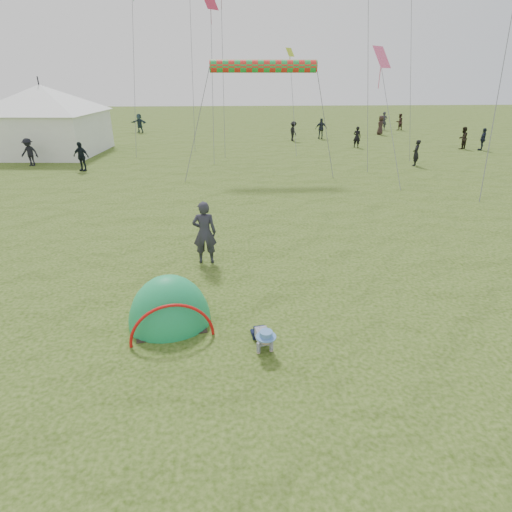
{
  "coord_description": "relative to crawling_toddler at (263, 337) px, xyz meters",
  "views": [
    {
      "loc": [
        -0.31,
        -6.97,
        5.28
      ],
      "look_at": [
        0.27,
        2.37,
        1.0
      ],
      "focal_mm": 28.0,
      "sensor_mm": 36.0,
      "label": 1
    }
  ],
  "objects": [
    {
      "name": "crowd_person_2",
      "position": [
        18.32,
        22.91,
        0.52
      ],
      "size": [
        0.87,
        1.0,
        1.62
      ],
      "primitive_type": "imported",
      "rotation": [
        0.0,
        0.0,
        4.1
      ],
      "color": "#191E2F",
      "rests_on": "ground"
    },
    {
      "name": "diamond_kite_6",
      "position": [
        -1.68,
        23.94,
        9.25
      ],
      "size": [
        1.06,
        1.06,
        0.87
      ],
      "primitive_type": "plane",
      "rotation": [
        1.05,
        0.0,
        0.79
      ],
      "color": "#C62844"
    },
    {
      "name": "diamond_kite_5",
      "position": [
        7.81,
        17.08,
        5.83
      ],
      "size": [
        1.36,
        1.36,
        1.11
      ],
      "primitive_type": "plane",
      "rotation": [
        1.05,
        0.0,
        0.79
      ],
      "color": "#F9558A"
    },
    {
      "name": "rainbow_tube_kite",
      "position": [
        1.25,
        16.47,
        5.36
      ],
      "size": [
        5.68,
        0.64,
        0.64
      ],
      "primitive_type": "cylinder",
      "rotation": [
        0.0,
        1.57,
        0.0
      ],
      "color": "red"
    },
    {
      "name": "crowd_person_13",
      "position": [
        16.7,
        34.97,
        0.51
      ],
      "size": [
        0.95,
        0.85,
        1.61
      ],
      "primitive_type": "imported",
      "rotation": [
        0.0,
        0.0,
        3.51
      ],
      "color": "#31201D",
      "rests_on": "ground"
    },
    {
      "name": "crowd_person_6",
      "position": [
        10.93,
        17.75,
        0.5
      ],
      "size": [
        0.62,
        0.69,
        1.58
      ],
      "primitive_type": "imported",
      "rotation": [
        0.0,
        0.0,
        4.17
      ],
      "color": "black",
      "rests_on": "ground"
    },
    {
      "name": "crowd_person_7",
      "position": [
        17.14,
        23.59,
        0.53
      ],
      "size": [
        1.0,
        0.94,
        1.63
      ],
      "primitive_type": "imported",
      "rotation": [
        0.0,
        0.0,
        3.7
      ],
      "color": "black",
      "rests_on": "ground"
    },
    {
      "name": "crowd_person_12",
      "position": [
        9.26,
        24.77,
        0.51
      ],
      "size": [
        0.69,
        0.63,
        1.59
      ],
      "primitive_type": "imported",
      "rotation": [
        0.0,
        0.0,
        2.59
      ],
      "color": "black",
      "rests_on": "ground"
    },
    {
      "name": "event_marquee",
      "position": [
        -13.55,
        23.57,
        2.19
      ],
      "size": [
        7.71,
        7.71,
        4.96
      ],
      "primitive_type": null,
      "rotation": [
        0.0,
        0.0,
        -0.07
      ],
      "color": "white",
      "rests_on": "ground"
    },
    {
      "name": "crowd_person_1",
      "position": [
        -14.58,
        28.63,
        0.53
      ],
      "size": [
        0.75,
        0.89,
        1.64
      ],
      "primitive_type": "imported",
      "rotation": [
        0.0,
        0.0,
        1.75
      ],
      "color": "black",
      "rests_on": "ground"
    },
    {
      "name": "popup_tent",
      "position": [
        -2.08,
        1.05,
        -0.29
      ],
      "size": [
        2.15,
        1.89,
        2.42
      ],
      "primitive_type": "ellipsoid",
      "rotation": [
        0.0,
        0.0,
        0.21
      ],
      "color": "#1E994E",
      "rests_on": "ground"
    },
    {
      "name": "crowd_person_9",
      "position": [
        -13.13,
        19.23,
        0.55
      ],
      "size": [
        1.18,
        0.81,
        1.68
      ],
      "primitive_type": "imported",
      "rotation": [
        0.0,
        0.0,
        6.1
      ],
      "color": "black",
      "rests_on": "ground"
    },
    {
      "name": "crowd_person_4",
      "position": [
        -21.73,
        35.72,
        0.57
      ],
      "size": [
        0.74,
        0.95,
        1.72
      ],
      "primitive_type": "imported",
      "rotation": [
        0.0,
        0.0,
        1.31
      ],
      "color": "black",
      "rests_on": "ground"
    },
    {
      "name": "crowd_person_11",
      "position": [
        -9.48,
        34.73,
        0.6
      ],
      "size": [
        1.72,
        1.03,
        1.77
      ],
      "primitive_type": "imported",
      "rotation": [
        0.0,
        0.0,
        5.95
      ],
      "color": "#253743",
      "rests_on": "ground"
    },
    {
      "name": "crowd_person_0",
      "position": [
        15.04,
        34.96,
        0.61
      ],
      "size": [
        0.78,
        0.67,
        1.79
      ],
      "primitive_type": "imported",
      "rotation": [
        0.0,
        0.0,
        5.83
      ],
      "color": "#292832",
      "rests_on": "ground"
    },
    {
      "name": "crowd_person_10",
      "position": [
        13.6,
        31.76,
        0.57
      ],
      "size": [
        0.76,
        0.96,
        1.72
      ],
      "primitive_type": "imported",
      "rotation": [
        0.0,
        0.0,
        4.44
      ],
      "color": "#2D1F1C",
      "rests_on": "ground"
    },
    {
      "name": "crowd_person_14",
      "position": [
        -9.43,
        17.59,
        0.55
      ],
      "size": [
        1.06,
        0.68,
        1.68
      ],
      "primitive_type": "imported",
      "rotation": [
        0.0,
        0.0,
        5.99
      ],
      "color": "black",
      "rests_on": "ground"
    },
    {
      "name": "crawling_toddler",
      "position": [
        0.0,
        0.0,
        0.0
      ],
      "size": [
        0.65,
        0.83,
        0.58
      ],
      "primitive_type": null,
      "rotation": [
        0.0,
        0.0,
        0.18
      ],
      "color": "black",
      "rests_on": "ground"
    },
    {
      "name": "ground",
      "position": [
        -0.27,
        0.13,
        -0.29
      ],
      "size": [
        140.0,
        140.0,
        0.0
      ],
      "primitive_type": "plane",
      "color": "#1E3706"
    },
    {
      "name": "standing_adult",
      "position": [
        -1.43,
        4.33,
        0.68
      ],
      "size": [
        0.71,
        0.46,
        1.94
      ],
      "primitive_type": "imported",
      "rotation": [
        0.0,
        0.0,
        3.14
      ],
      "color": "#2A2833",
      "rests_on": "ground"
    },
    {
      "name": "diamond_kite_8",
      "position": [
        4.03,
        26.49,
        6.47
      ],
      "size": [
        0.74,
        0.74,
        0.61
      ],
      "primitive_type": "plane",
      "rotation": [
        1.05,
        0.0,
        0.79
      ],
      "color": "#BBD729"
    },
    {
      "name": "crowd_person_3",
      "position": [
        4.8,
        28.39,
        0.52
      ],
      "size": [
        0.84,
        1.16,
        1.62
      ],
      "primitive_type": "imported",
      "rotation": [
        0.0,
        0.0,
        1.82
      ],
      "color": "black",
      "rests_on": "ground"
    },
    {
      "name": "crowd_person_8",
      "position": [
        7.44,
        29.5,
        0.58
      ],
      "size": [
        1.04,
        0.47,
        1.74
      ],
      "primitive_type": "imported",
      "rotation": [
        0.0,
        0.0,
        3.09
      ],
      "color": "#212832",
      "rests_on": "ground"
    },
    {
      "name": "crowd_person_15",
      "position": [
        -10.45,
        26.16,
        0.6
      ],
      "size": [
        1.25,
        1.31,
        1.78
      ],
      "primitive_type": "imported",
      "rotation": [
        0.0,
        0.0,
        4.0
      ],
      "color": "#28282E",
      "rests_on": "ground"
    },
    {
      "name": "crowd_person_5",
      "position": [
        -18.97,
        36.76,
        0.61
      ],
      "size": [
        1.71,
        0.69,
        1.8
      ],
      "primitive_type": "imported",
      "rotation": [
        0.0,
        0.0,
        6.19
      ],
      "color": "black",
      "rests_on": "ground"
    }
  ]
}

